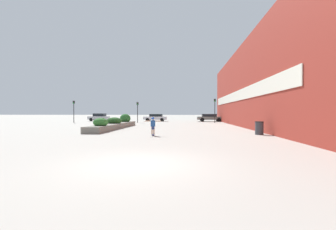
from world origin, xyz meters
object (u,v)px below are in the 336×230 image
at_px(skateboarder, 153,124).
at_px(traffic_light_left, 138,109).
at_px(car_leftmost, 155,117).
at_px(traffic_light_far_left, 74,108).
at_px(car_center_left, 210,117).
at_px(skateboard, 153,135).
at_px(traffic_light_right, 215,107).
at_px(trash_bin, 259,128).
at_px(car_rightmost, 99,117).
at_px(car_center_right, 271,117).

xyz_separation_m(skateboarder, traffic_light_left, (-5.53, 20.01, 1.46)).
relative_size(car_leftmost, traffic_light_far_left, 1.22).
distance_m(car_leftmost, car_center_left, 10.16).
xyz_separation_m(car_center_left, traffic_light_left, (-12.16, -5.58, 1.54)).
height_order(skateboard, traffic_light_far_left, traffic_light_far_left).
xyz_separation_m(traffic_light_right, traffic_light_far_left, (-23.03, -0.83, -0.15)).
bearing_deg(skateboard, car_leftmost, 86.48).
relative_size(skateboarder, car_leftmost, 0.28).
height_order(skateboarder, car_center_left, car_center_left).
xyz_separation_m(trash_bin, car_center_left, (-1.16, 24.20, 0.26)).
xyz_separation_m(car_leftmost, traffic_light_left, (-2.04, -6.45, 1.57)).
bearing_deg(skateboard, car_rightmost, 107.79).
bearing_deg(traffic_light_far_left, car_leftmost, 28.11).
xyz_separation_m(skateboarder, car_center_right, (16.93, 24.16, 0.03)).
relative_size(car_center_right, traffic_light_right, 1.22).
bearing_deg(skateboarder, traffic_light_left, 94.42).
relative_size(skateboard, skateboarder, 0.65).
xyz_separation_m(car_center_left, car_center_right, (10.30, -1.43, 0.12)).
relative_size(trash_bin, car_center_right, 0.21).
bearing_deg(traffic_light_far_left, car_rightmost, 75.59).
bearing_deg(skateboarder, trash_bin, -0.87).
distance_m(skateboard, car_center_left, 26.45).
xyz_separation_m(skateboard, trash_bin, (7.79, 1.40, 0.43)).
relative_size(trash_bin, traffic_light_right, 0.26).
bearing_deg(skateboarder, car_leftmost, 86.48).
relative_size(skateboarder, traffic_light_right, 0.32).
height_order(trash_bin, traffic_light_right, traffic_light_right).
relative_size(skateboarder, traffic_light_far_left, 0.35).
bearing_deg(car_center_right, skateboard, -35.02).
height_order(skateboarder, car_leftmost, car_leftmost).
distance_m(car_center_right, traffic_light_right, 10.79).
distance_m(car_leftmost, traffic_light_left, 6.94).
relative_size(skateboard, car_leftmost, 0.18).
bearing_deg(skateboard, traffic_light_right, 60.39).
bearing_deg(car_center_right, car_rightmost, -93.82).
distance_m(skateboarder, car_leftmost, 26.69).
xyz_separation_m(skateboarder, trash_bin, (7.79, 1.40, -0.34)).
bearing_deg(trash_bin, car_rightmost, 131.81).
height_order(trash_bin, car_center_left, car_center_left).
bearing_deg(skateboarder, traffic_light_far_left, 118.25).
bearing_deg(traffic_light_right, car_leftmost, 150.36).
relative_size(car_center_left, traffic_light_left, 1.41).
bearing_deg(car_rightmost, car_leftmost, -88.91).
distance_m(trash_bin, traffic_light_right, 19.28).
bearing_deg(skateboard, car_center_right, 43.95).
height_order(car_center_left, car_rightmost, car_rightmost).
bearing_deg(traffic_light_far_left, skateboarder, -50.71).
bearing_deg(skateboarder, traffic_light_right, 60.39).
distance_m(car_center_left, car_center_right, 10.40).
height_order(trash_bin, traffic_light_left, traffic_light_left).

